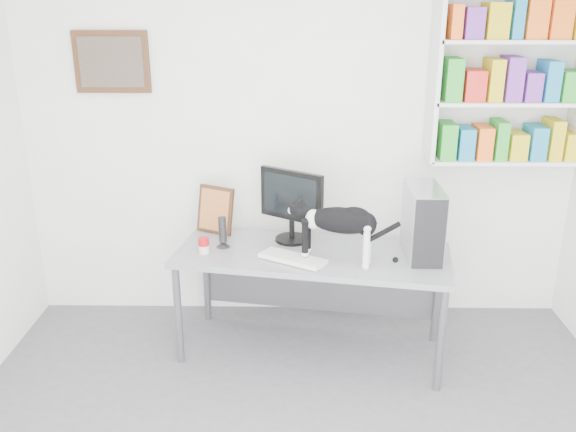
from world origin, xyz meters
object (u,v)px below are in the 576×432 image
at_px(pc_tower, 423,222).
at_px(soup_can, 204,246).
at_px(leaning_print, 215,209).
at_px(cat, 339,234).
at_px(speaker, 223,232).
at_px(bookshelf, 510,72).
at_px(keyboard, 293,258).
at_px(monitor, 292,205).
at_px(desk, 312,303).

relative_size(pc_tower, soup_can, 4.40).
distance_m(pc_tower, leaning_print, 1.44).
height_order(soup_can, cat, cat).
distance_m(pc_tower, speaker, 1.31).
distance_m(speaker, leaning_print, 0.30).
height_order(bookshelf, keyboard, bookshelf).
height_order(speaker, cat, cat).
bearing_deg(monitor, cat, -18.46).
height_order(keyboard, speaker, speaker).
distance_m(monitor, soup_can, 0.65).
distance_m(pc_tower, soup_can, 1.42).
height_order(monitor, soup_can, monitor).
height_order(desk, soup_can, soup_can).
bearing_deg(monitor, leaning_print, -163.96).
bearing_deg(pc_tower, keyboard, -171.65).
height_order(monitor, keyboard, monitor).
xyz_separation_m(keyboard, soup_can, (-0.58, 0.12, 0.04)).
relative_size(bookshelf, speaker, 5.68).
distance_m(monitor, leaning_print, 0.57).
bearing_deg(pc_tower, speaker, 175.80).
height_order(pc_tower, speaker, pc_tower).
bearing_deg(desk, soup_can, -168.64).
height_order(desk, cat, cat).
bearing_deg(cat, leaning_print, 162.37).
bearing_deg(keyboard, pc_tower, 37.52).
distance_m(keyboard, cat, 0.34).
bearing_deg(desk, bookshelf, 30.22).
relative_size(keyboard, soup_can, 4.10).
bearing_deg(bookshelf, pc_tower, -140.29).
bearing_deg(soup_can, desk, 1.37).
bearing_deg(speaker, monitor, 0.07).
bearing_deg(soup_can, keyboard, -11.39).
distance_m(monitor, keyboard, 0.42).
relative_size(pc_tower, speaker, 2.09).
relative_size(bookshelf, monitor, 2.43).
xyz_separation_m(soup_can, cat, (0.87, -0.15, 0.14)).
bearing_deg(pc_tower, monitor, 165.40).
xyz_separation_m(desk, monitor, (-0.14, 0.21, 0.63)).
bearing_deg(pc_tower, cat, -164.82).
bearing_deg(pc_tower, bookshelf, 40.60).
distance_m(bookshelf, soup_can, 2.34).
bearing_deg(speaker, cat, -32.66).
relative_size(desk, speaker, 8.15).
bearing_deg(desk, pc_tower, 7.87).
height_order(desk, pc_tower, pc_tower).
bearing_deg(bookshelf, keyboard, -156.78).
bearing_deg(speaker, soup_can, -150.80).
relative_size(keyboard, speaker, 1.95).
height_order(desk, leaning_print, leaning_print).
height_order(leaning_print, cat, cat).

